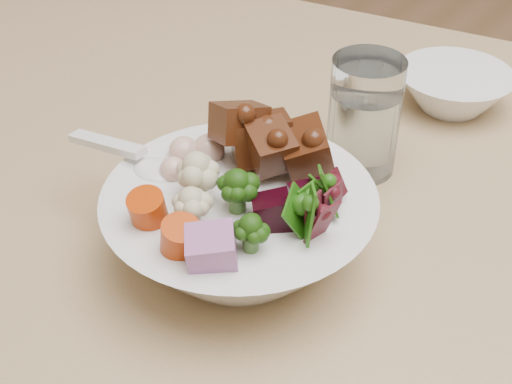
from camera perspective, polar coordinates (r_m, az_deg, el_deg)
food_bowl at (r=0.61m, az=-1.10°, el=-2.41°), size 0.23×0.23×0.13m
soup_spoon at (r=0.64m, az=-9.03°, el=2.21°), size 0.13×0.04×0.02m
water_glass at (r=0.72m, az=8.60°, el=5.64°), size 0.07×0.07×0.12m
side_bowl at (r=0.87m, az=15.49°, el=7.90°), size 0.13×0.13×0.04m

